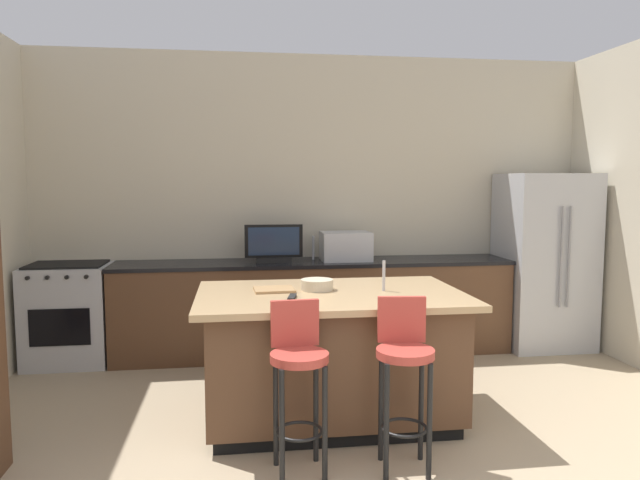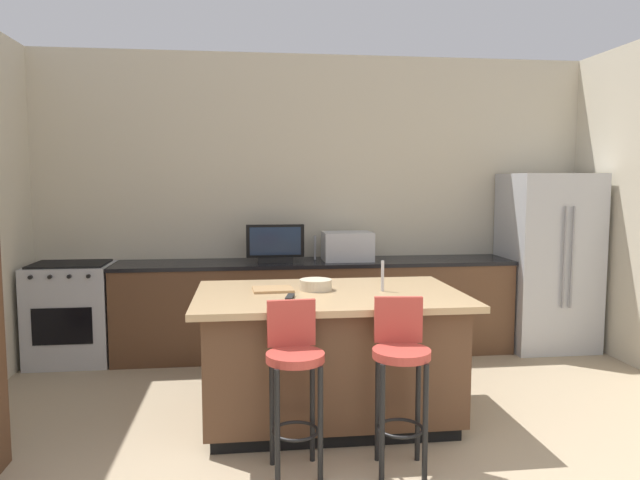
{
  "view_description": "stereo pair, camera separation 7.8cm",
  "coord_description": "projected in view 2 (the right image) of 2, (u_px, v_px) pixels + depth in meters",
  "views": [
    {
      "loc": [
        -0.8,
        -1.94,
        1.7
      ],
      "look_at": [
        -0.14,
        2.76,
        1.23
      ],
      "focal_mm": 33.02,
      "sensor_mm": 36.0,
      "label": 1
    },
    {
      "loc": [
        -0.72,
        -1.95,
        1.7
      ],
      "look_at": [
        -0.14,
        2.76,
        1.23
      ],
      "focal_mm": 33.02,
      "sensor_mm": 36.0,
      "label": 2
    }
  ],
  "objects": [
    {
      "name": "cutting_board",
      "position": [
        273.0,
        289.0,
        4.21
      ],
      "size": [
        0.3,
        0.26,
        0.02
      ],
      "primitive_type": "cube",
      "rotation": [
        0.0,
        0.0,
        0.05
      ],
      "color": "#A87F51",
      "rests_on": "kitchen_island"
    },
    {
      "name": "sink_faucet_back",
      "position": [
        315.0,
        248.0,
        5.84
      ],
      "size": [
        0.02,
        0.02,
        0.24
      ],
      "primitive_type": "cylinder",
      "color": "#B2B2B7",
      "rests_on": "counter_back"
    },
    {
      "name": "refrigerator",
      "position": [
        547.0,
        261.0,
        5.99
      ],
      "size": [
        0.85,
        0.76,
        1.78
      ],
      "color": "#B7BABF",
      "rests_on": "ground_plane"
    },
    {
      "name": "microwave",
      "position": [
        347.0,
        246.0,
        5.78
      ],
      "size": [
        0.48,
        0.36,
        0.28
      ],
      "primitive_type": "cube",
      "color": "#B7BABF",
      "rests_on": "counter_back"
    },
    {
      "name": "wall_back",
      "position": [
        317.0,
        202.0,
        6.08
      ],
      "size": [
        6.1,
        0.12,
        2.97
      ],
      "primitive_type": "cube",
      "color": "beige",
      "rests_on": "ground_plane"
    },
    {
      "name": "tv_monitor",
      "position": [
        275.0,
        245.0,
        5.64
      ],
      "size": [
        0.55,
        0.16,
        0.36
      ],
      "color": "black",
      "rests_on": "counter_back"
    },
    {
      "name": "bar_stool_left",
      "position": [
        294.0,
        371.0,
        3.42
      ],
      "size": [
        0.34,
        0.35,
        1.0
      ],
      "rotation": [
        0.0,
        0.0,
        0.08
      ],
      "color": "#B23D33",
      "rests_on": "ground_plane"
    },
    {
      "name": "kitchen_island",
      "position": [
        329.0,
        354.0,
        4.19
      ],
      "size": [
        1.87,
        1.2,
        0.92
      ],
      "color": "black",
      "rests_on": "ground_plane"
    },
    {
      "name": "counter_back",
      "position": [
        316.0,
        307.0,
        5.8
      ],
      "size": [
        3.87,
        0.62,
        0.92
      ],
      "color": "brown",
      "rests_on": "ground_plane"
    },
    {
      "name": "bar_stool_right",
      "position": [
        400.0,
        368.0,
        3.45
      ],
      "size": [
        0.34,
        0.35,
        1.01
      ],
      "rotation": [
        0.0,
        0.0,
        -0.12
      ],
      "color": "#B23D33",
      "rests_on": "ground_plane"
    },
    {
      "name": "range_oven",
      "position": [
        72.0,
        313.0,
        5.52
      ],
      "size": [
        0.74,
        0.63,
        0.94
      ],
      "color": "#B7BABF",
      "rests_on": "ground_plane"
    },
    {
      "name": "tv_remote",
      "position": [
        290.0,
        297.0,
        3.93
      ],
      "size": [
        0.08,
        0.18,
        0.02
      ],
      "primitive_type": "cube",
      "rotation": [
        0.0,
        0.0,
        -0.2
      ],
      "color": "black",
      "rests_on": "kitchen_island"
    },
    {
      "name": "sink_faucet_island",
      "position": [
        383.0,
        276.0,
        4.18
      ],
      "size": [
        0.02,
        0.02,
        0.22
      ],
      "primitive_type": "cylinder",
      "color": "#B2B2B7",
      "rests_on": "kitchen_island"
    },
    {
      "name": "fruit_bowl",
      "position": [
        316.0,
        285.0,
        4.23
      ],
      "size": [
        0.23,
        0.23,
        0.08
      ],
      "primitive_type": "cylinder",
      "color": "beige",
      "rests_on": "kitchen_island"
    }
  ]
}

